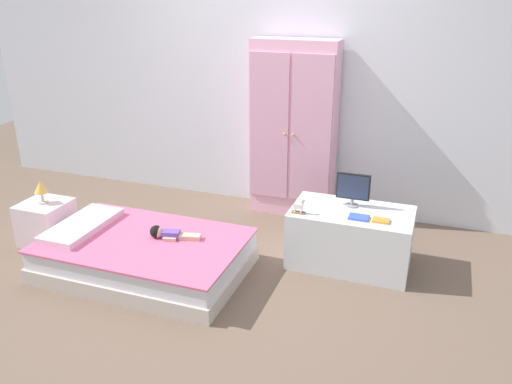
{
  "coord_description": "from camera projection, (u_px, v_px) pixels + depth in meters",
  "views": [
    {
      "loc": [
        1.51,
        -3.08,
        2.07
      ],
      "look_at": [
        0.25,
        0.41,
        0.57
      ],
      "focal_mm": 36.35,
      "sensor_mm": 36.0,
      "label": 1
    }
  ],
  "objects": [
    {
      "name": "ground_plane",
      "position": [
        207.0,
        278.0,
        3.94
      ],
      "size": [
        10.0,
        10.0,
        0.02
      ],
      "primitive_type": "cube",
      "color": "brown"
    },
    {
      "name": "back_wall",
      "position": [
        274.0,
        67.0,
        4.8
      ],
      "size": [
        6.4,
        0.05,
        2.7
      ],
      "primitive_type": "cube",
      "color": "silver",
      "rests_on": "ground_plane"
    },
    {
      "name": "bed",
      "position": [
        145.0,
        255.0,
        3.97
      ],
      "size": [
        1.51,
        0.97,
        0.27
      ],
      "color": "beige",
      "rests_on": "ground_plane"
    },
    {
      "name": "pillow",
      "position": [
        82.0,
        225.0,
        4.08
      ],
      "size": [
        0.32,
        0.7,
        0.05
      ],
      "primitive_type": "cube",
      "color": "silver",
      "rests_on": "bed"
    },
    {
      "name": "doll",
      "position": [
        166.0,
        233.0,
        3.93
      ],
      "size": [
        0.39,
        0.16,
        0.1
      ],
      "color": "#6B4CB2",
      "rests_on": "bed"
    },
    {
      "name": "nightstand",
      "position": [
        47.0,
        222.0,
        4.4
      ],
      "size": [
        0.37,
        0.37,
        0.36
      ],
      "primitive_type": "cube",
      "color": "silver",
      "rests_on": "ground_plane"
    },
    {
      "name": "table_lamp",
      "position": [
        41.0,
        188.0,
        4.28
      ],
      "size": [
        0.11,
        0.11,
        0.19
      ],
      "color": "#B7B2AD",
      "rests_on": "nightstand"
    },
    {
      "name": "wardrobe",
      "position": [
        294.0,
        130.0,
        4.76
      ],
      "size": [
        0.78,
        0.3,
        1.63
      ],
      "color": "#EFADCC",
      "rests_on": "ground_plane"
    },
    {
      "name": "tv_stand",
      "position": [
        350.0,
        238.0,
        4.03
      ],
      "size": [
        0.92,
        0.53,
        0.46
      ],
      "primitive_type": "cube",
      "color": "silver",
      "rests_on": "ground_plane"
    },
    {
      "name": "tv_monitor",
      "position": [
        353.0,
        188.0,
        3.98
      ],
      "size": [
        0.26,
        0.1,
        0.27
      ],
      "color": "#99999E",
      "rests_on": "tv_stand"
    },
    {
      "name": "rocking_horse_toy",
      "position": [
        300.0,
        206.0,
        3.88
      ],
      "size": [
        0.11,
        0.04,
        0.13
      ],
      "color": "#8E6642",
      "rests_on": "tv_stand"
    },
    {
      "name": "book_blue",
      "position": [
        359.0,
        217.0,
        3.82
      ],
      "size": [
        0.15,
        0.11,
        0.02
      ],
      "primitive_type": "cube",
      "color": "blue",
      "rests_on": "tv_stand"
    },
    {
      "name": "book_orange",
      "position": [
        381.0,
        220.0,
        3.77
      ],
      "size": [
        0.12,
        0.09,
        0.02
      ],
      "primitive_type": "cube",
      "color": "orange",
      "rests_on": "tv_stand"
    }
  ]
}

